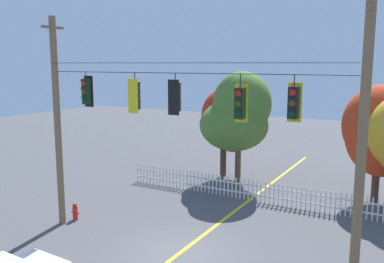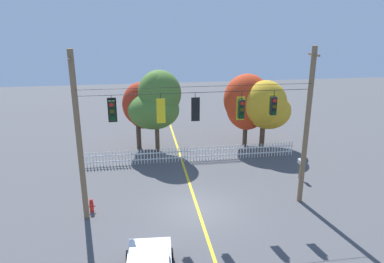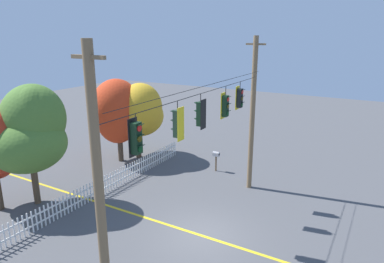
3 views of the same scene
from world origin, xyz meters
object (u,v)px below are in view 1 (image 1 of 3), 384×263
Objects in this scene: autumn_maple_near_fence at (228,120)px; fire_hydrant at (75,212)px; traffic_signal_eastbound_side at (294,103)px; traffic_signal_southbound_primary at (87,91)px; traffic_signal_northbound_secondary at (240,103)px; autumn_maple_mid at (237,114)px; traffic_signal_northbound_primary at (135,96)px; autumn_oak_far_east at (382,130)px; traffic_signal_westbound_side at (175,97)px.

fire_hydrant is at bearing -107.29° from autumn_maple_near_fence.
traffic_signal_southbound_primary is at bearing 180.00° from traffic_signal_eastbound_side.
traffic_signal_northbound_secondary is 9.56m from fire_hydrant.
autumn_maple_mid reaches higher than autumn_maple_near_fence.
autumn_maple_near_fence is (1.52, 10.19, -2.21)m from traffic_signal_southbound_primary.
traffic_signal_northbound_primary reaches higher than fire_hydrant.
traffic_signal_southbound_primary is 9.45m from autumn_maple_mid.
autumn_maple_near_fence is 0.84× the size of autumn_maple_mid.
autumn_oak_far_east is (7.30, 0.84, -0.46)m from autumn_maple_mid.
traffic_signal_westbound_side is at bearing -120.75° from autumn_oak_far_east.
autumn_oak_far_east is at bearing 6.59° from autumn_maple_mid.
traffic_signal_northbound_primary is 5.86m from traffic_signal_eastbound_side.
autumn_maple_near_fence is 7.13× the size of fire_hydrant.
autumn_oak_far_east is (1.69, 9.76, -2.07)m from traffic_signal_eastbound_side.
autumn_oak_far_east is at bearing -2.91° from autumn_maple_near_fence.
traffic_signal_westbound_side is 10.75m from autumn_maple_near_fence.
autumn_oak_far_east is (8.40, -0.43, 0.08)m from autumn_maple_near_fence.
traffic_signal_northbound_primary is at bearing -179.99° from traffic_signal_westbound_side.
traffic_signal_northbound_primary reaches higher than autumn_oak_far_east.
traffic_signal_southbound_primary reaches higher than autumn_maple_near_fence.
autumn_oak_far_east is at bearing 44.54° from traffic_signal_southbound_primary.
fire_hydrant is (-1.48, 0.54, -5.39)m from traffic_signal_southbound_primary.
traffic_signal_northbound_secondary and traffic_signal_eastbound_side have the same top height.
traffic_signal_westbound_side reaches higher than autumn_maple_near_fence.
traffic_signal_northbound_secondary is 9.84m from autumn_maple_mid.
traffic_signal_southbound_primary reaches higher than autumn_maple_mid.
autumn_maple_near_fence is 10.59m from fire_hydrant.
traffic_signal_southbound_primary is 2.37m from traffic_signal_northbound_primary.
autumn_oak_far_east is (3.41, 9.76, -1.97)m from traffic_signal_northbound_secondary.
traffic_signal_eastbound_side is 1.88× the size of fire_hydrant.
traffic_signal_southbound_primary is 1.82× the size of fire_hydrant.
traffic_signal_eastbound_side is 0.22× the size of autumn_maple_mid.
traffic_signal_northbound_primary is 10.46m from autumn_maple_near_fence.
traffic_signal_eastbound_side is at bearing 0.19° from traffic_signal_northbound_primary.
traffic_signal_westbound_side is at bearing -80.62° from autumn_maple_mid.
traffic_signal_eastbound_side is 12.39m from autumn_maple_near_fence.
traffic_signal_northbound_secondary reaches higher than autumn_maple_near_fence.
traffic_signal_southbound_primary is at bearing -106.40° from autumn_maple_mid.
traffic_signal_northbound_primary is (2.37, -0.02, -0.08)m from traffic_signal_southbound_primary.
autumn_oak_far_east is (9.92, 9.76, -2.14)m from traffic_signal_southbound_primary.
traffic_signal_southbound_primary is 14.08m from autumn_oak_far_east.
traffic_signal_southbound_primary and traffic_signal_northbound_secondary have the same top height.
traffic_signal_westbound_side is 0.27× the size of autumn_maple_near_fence.
fire_hydrant is at bearing 176.80° from traffic_signal_eastbound_side.
traffic_signal_northbound_primary is at bearing -179.72° from traffic_signal_northbound_secondary.
autumn_oak_far_east is (7.55, 9.78, -2.06)m from traffic_signal_northbound_primary.
traffic_signal_westbound_side reaches higher than autumn_oak_far_east.
autumn_maple_mid is at bearing -173.41° from autumn_oak_far_east.
traffic_signal_northbound_secondary is 0.29× the size of autumn_maple_near_fence.
traffic_signal_northbound_primary is 0.23× the size of autumn_maple_mid.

